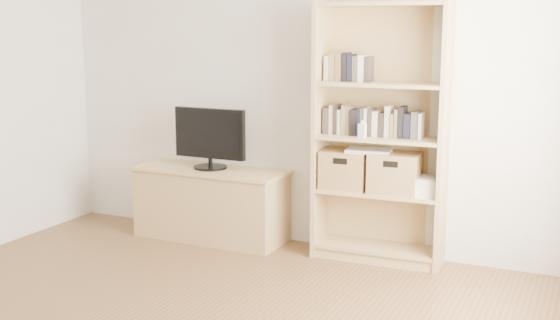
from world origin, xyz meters
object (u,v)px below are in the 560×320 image
Objects in this scene: basket_left at (346,169)px; basket_right at (395,173)px; tv_stand at (211,205)px; laptop at (369,150)px; baby_monitor at (362,131)px; television at (210,138)px; bookshelf at (380,134)px.

basket_right is at bearing 0.08° from basket_left.
laptop reaches higher than tv_stand.
baby_monitor is 0.19m from laptop.
television is at bearing -170.92° from baby_monitor.
television is 6.12× the size of baby_monitor.
bookshelf reaches higher than television.
basket_left is 0.25m from laptop.
laptop is (-0.20, -0.02, 0.16)m from basket_right.
basket_right is at bearing -2.32° from laptop.
television reaches higher than basket_right.
bookshelf is 1.47m from television.
television is at bearing 179.08° from basket_right.
laptop is (1.39, 0.04, -0.01)m from television.
laptop is (1.39, 0.04, 0.57)m from tv_stand.
baby_monitor is (1.36, -0.05, 0.16)m from television.
television is (-1.47, -0.06, -0.12)m from bookshelf.
basket_left is at bearing 171.26° from laptop.
television is at bearing -179.07° from tv_stand.
tv_stand is 3.84× the size of laptop.
baby_monitor is 0.29× the size of basket_right.
basket_right is at bearing 3.03° from television.
tv_stand is 1.27m from basket_left.
tv_stand is at bearing 0.76° from television.
laptop is at bearing -3.27° from basket_left.
basket_right is (0.23, 0.11, -0.32)m from baby_monitor.
baby_monitor is (-0.11, -0.12, 0.03)m from bookshelf.
basket_right is (1.59, 0.06, 0.41)m from tv_stand.
basket_right is (1.59, 0.06, -0.17)m from television.
baby_monitor reaches higher than laptop.
television is at bearing -179.53° from bookshelf.
bookshelf is at bearing 6.13° from laptop.
basket_right is (0.39, 0.01, 0.00)m from basket_left.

